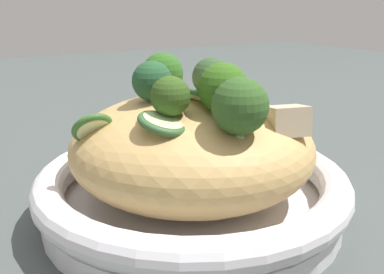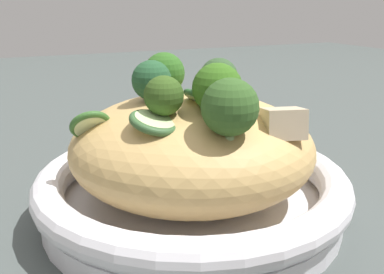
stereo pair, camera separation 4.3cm
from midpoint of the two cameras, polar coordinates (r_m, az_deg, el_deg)
The scene contains 7 objects.
ground_plane at distance 0.47m, azimuth 2.71°, elevation -9.95°, with size 3.00×3.00×0.00m, color #424947.
serving_bowl at distance 0.45m, azimuth 2.75°, elevation -6.90°, with size 0.32×0.32×0.05m.
noodle_heap at distance 0.44m, azimuth 2.83°, elevation -1.34°, with size 0.24×0.24×0.10m.
broccoli_florets at distance 0.41m, azimuth 3.81°, elevation 6.35°, with size 0.21×0.16×0.07m.
carrot_coins at distance 0.44m, azimuth 3.49°, elevation 5.30°, with size 0.15×0.06×0.03m.
zucchini_slices at distance 0.38m, azimuth -1.63°, elevation 2.74°, with size 0.10×0.14×0.05m.
chicken_chunks at distance 0.40m, azimuth 12.45°, elevation 2.88°, with size 0.09×0.06×0.04m.
Camera 2 is at (0.38, -0.17, 0.21)m, focal length 40.96 mm.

